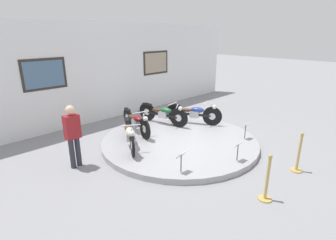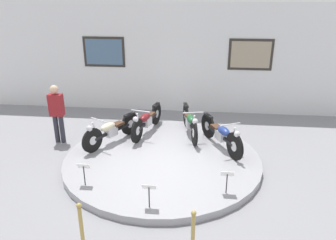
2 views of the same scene
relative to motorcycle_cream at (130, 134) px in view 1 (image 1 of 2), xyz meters
The scene contains 13 objects.
ground_plane 1.64m from the motorcycle_cream, 23.05° to the right, with size 60.00×60.00×0.00m, color gray.
display_platform 1.61m from the motorcycle_cream, 23.05° to the right, with size 4.71×4.71×0.16m, color #99999E.
back_wall 3.73m from the motorcycle_cream, 66.06° to the left, with size 14.00×0.22×3.63m.
motorcycle_cream is the anchor object (origin of this frame).
motorcycle_maroon 1.10m from the motorcycle_cream, 42.28° to the left, with size 0.63×1.96×0.80m.
motorcycle_green 2.16m from the motorcycle_cream, 20.16° to the left, with size 0.60×1.99×0.82m.
motorcycle_blue 2.84m from the motorcycle_cream, ahead, with size 0.97×1.83×0.81m.
info_placard_front_left 2.00m from the motorcycle_cream, 90.62° to the right, with size 0.26×0.11×0.51m.
info_placard_front_centre 2.97m from the motorcycle_cream, 61.45° to the right, with size 0.26×0.11×0.51m.
info_placard_front_right 3.49m from the motorcycle_cream, 34.93° to the right, with size 0.26×0.11×0.51m.
visitor_standing 1.58m from the motorcycle_cream, behind, with size 0.36×0.22×1.62m.
stanchion_post_left_of_entry 3.84m from the motorcycle_cream, 81.22° to the right, with size 0.28×0.28×1.02m.
stanchion_post_right_of_entry 4.41m from the motorcycle_cream, 59.21° to the right, with size 0.28×0.28×1.02m.
Camera 1 is at (-5.47, -5.05, 3.26)m, focal length 28.00 mm.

